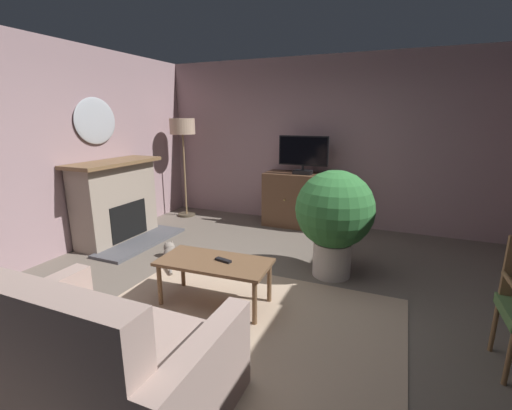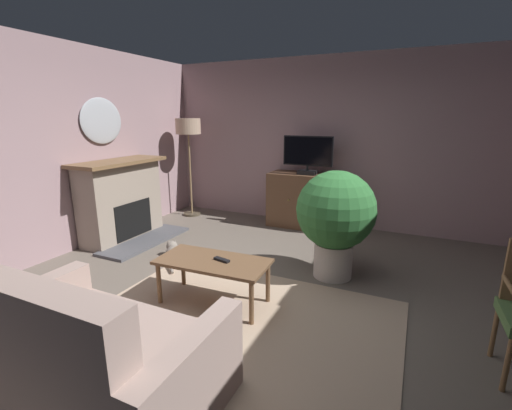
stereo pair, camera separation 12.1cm
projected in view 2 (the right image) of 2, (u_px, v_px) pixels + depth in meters
ground_plane at (254, 301)px, 3.53m from camera, size 6.22×6.24×0.04m
wall_back at (328, 143)px, 5.71m from camera, size 6.22×0.10×2.72m
wall_left at (47, 152)px, 4.35m from camera, size 0.10×6.24×2.72m
rug_central at (239, 323)px, 3.10m from camera, size 2.73×2.00×0.01m
fireplace at (122, 202)px, 5.14m from camera, size 0.91×1.44×1.18m
wall_mirror_oval at (102, 121)px, 4.95m from camera, size 0.06×0.72×0.64m
tv_cabinet at (307, 202)px, 5.73m from camera, size 1.25×0.55×0.89m
television at (308, 154)px, 5.48m from camera, size 0.79×0.20×0.60m
coffee_table at (213, 265)px, 3.35m from camera, size 1.10×0.57×0.45m
tv_remote at (222, 260)px, 3.32m from camera, size 0.18×0.08×0.02m
sofa_floral at (94, 359)px, 2.18m from camera, size 1.55×0.94×0.96m
potted_plant_on_hearth_side at (336, 215)px, 3.85m from camera, size 0.87×0.87×1.23m
cat at (173, 253)px, 4.42m from camera, size 0.47×0.58×0.21m
floor_lamp at (188, 134)px, 6.15m from camera, size 0.44×0.44×1.75m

